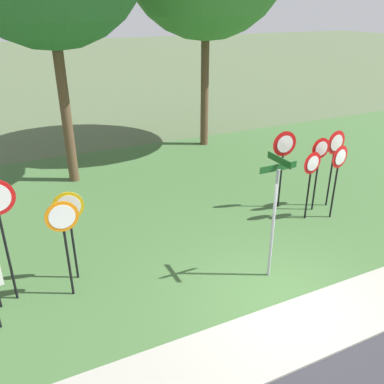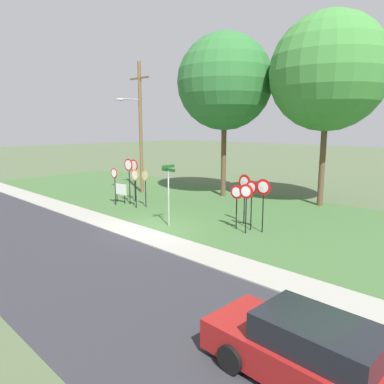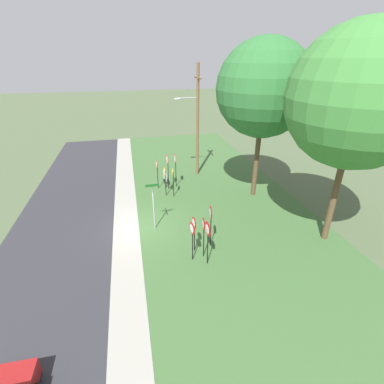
% 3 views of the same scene
% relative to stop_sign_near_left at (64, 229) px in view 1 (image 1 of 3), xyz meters
% --- Properties ---
extents(ground_plane, '(160.00, 160.00, 0.00)m').
position_rel_stop_sign_near_left_xyz_m(ground_plane, '(4.13, -2.31, -1.76)').
color(ground_plane, '#4C5B3D').
extents(sidewalk_strip, '(44.00, 1.60, 0.06)m').
position_rel_stop_sign_near_left_xyz_m(sidewalk_strip, '(4.13, -3.11, -1.73)').
color(sidewalk_strip, '#99968C').
rests_on(sidewalk_strip, ground_plane).
extents(grass_median, '(44.00, 12.00, 0.04)m').
position_rel_stop_sign_near_left_xyz_m(grass_median, '(4.13, 3.69, -1.74)').
color(grass_median, '#3D6033').
rests_on(grass_median, ground_plane).
extents(stop_sign_near_left, '(0.70, 0.09, 2.38)m').
position_rel_stop_sign_near_left_xyz_m(stop_sign_near_left, '(0.00, 0.00, 0.00)').
color(stop_sign_near_left, black).
rests_on(stop_sign_near_left, grass_median).
extents(stop_sign_far_right, '(0.69, 0.12, 2.31)m').
position_rel_stop_sign_near_left_xyz_m(stop_sign_far_right, '(0.22, 0.57, -0.06)').
color(stop_sign_far_right, black).
rests_on(stop_sign_far_right, grass_median).
extents(yield_sign_near_left, '(0.68, 0.12, 2.17)m').
position_rel_stop_sign_near_left_xyz_m(yield_sign_near_left, '(7.21, 0.60, -0.12)').
color(yield_sign_near_left, black).
rests_on(yield_sign_near_left, grass_median).
extents(yield_sign_near_right, '(0.66, 0.10, 2.42)m').
position_rel_stop_sign_near_left_xyz_m(yield_sign_near_right, '(7.81, 0.97, 0.07)').
color(yield_sign_near_right, black).
rests_on(yield_sign_near_right, grass_median).
extents(yield_sign_far_left, '(0.80, 0.13, 2.56)m').
position_rel_stop_sign_near_left_xyz_m(yield_sign_far_left, '(6.93, 1.60, 0.20)').
color(yield_sign_far_left, black).
rests_on(yield_sign_far_left, grass_median).
extents(yield_sign_far_right, '(0.77, 0.12, 2.55)m').
position_rel_stop_sign_near_left_xyz_m(yield_sign_far_right, '(8.44, 1.00, 0.19)').
color(yield_sign_far_right, black).
rests_on(yield_sign_far_right, grass_median).
extents(yield_sign_center, '(0.69, 0.15, 2.35)m').
position_rel_stop_sign_near_left_xyz_m(yield_sign_center, '(7.97, 0.32, 0.02)').
color(yield_sign_center, black).
rests_on(yield_sign_center, grass_median).
extents(street_name_post, '(0.96, 0.82, 3.08)m').
position_rel_stop_sign_near_left_xyz_m(street_name_post, '(4.46, -1.31, 0.10)').
color(street_name_post, '#9EA0A8').
rests_on(street_name_post, grass_median).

